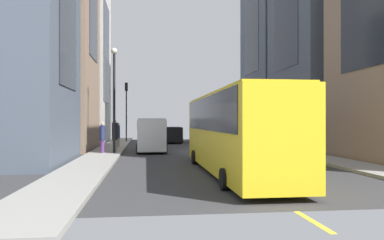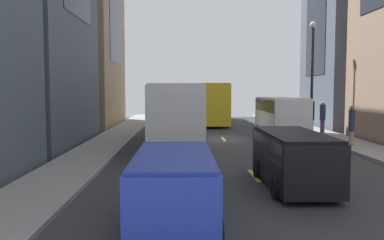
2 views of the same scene
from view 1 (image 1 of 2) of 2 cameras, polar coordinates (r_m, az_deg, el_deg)
name	(u,v)px [view 1 (image 1 of 2)]	position (r m, az deg, el deg)	size (l,w,h in m)	color
ground_plane	(196,152)	(29.95, 0.59, -4.72)	(39.97, 39.97, 0.00)	#333335
sidewalk_west	(280,150)	(31.57, 12.96, -4.35)	(2.37, 44.00, 0.15)	gray
sidewalk_east	(107,151)	(29.83, -12.51, -4.59)	(2.37, 44.00, 0.15)	gray
lane_stripe_0	(175,139)	(50.81, -2.52, -2.85)	(0.16, 2.00, 0.01)	yellow
lane_stripe_1	(183,144)	(40.36, -1.37, -3.54)	(0.16, 2.00, 0.01)	yellow
lane_stripe_2	(196,151)	(29.95, 0.59, -4.71)	(0.16, 2.00, 0.01)	yellow
lane_stripe_3	(223,168)	(19.64, 4.65, -7.10)	(0.16, 2.00, 0.01)	yellow
lane_stripe_4	(313,222)	(9.74, 17.59, -14.22)	(0.16, 2.00, 0.01)	yellow
building_east_0	(70,52)	(44.20, -17.67, 9.58)	(7.76, 10.95, 19.72)	beige
city_bus_white	(225,126)	(32.66, 5.00, -0.82)	(2.80, 11.17, 3.35)	silver
streetcar_yellow	(233,127)	(17.41, 6.05, -1.00)	(2.70, 13.04, 3.59)	yellow
delivery_van_white	(151,132)	(29.90, -6.08, -1.82)	(2.25, 5.82, 2.58)	white
car_black_0	(173,134)	(41.91, -2.84, -2.02)	(1.90, 4.58, 1.74)	black
car_blue_1	(201,133)	(45.93, 1.42, -1.91)	(1.92, 4.15, 1.68)	#2338AD
pedestrian_crossing_mid	(102,137)	(27.62, -13.20, -2.45)	(0.39, 0.39, 2.14)	#593372
pedestrian_walking_far	(118,134)	(33.72, -10.94, -2.07)	(0.31, 0.31, 2.08)	gray
pedestrian_waiting_curb	(115,135)	(27.76, -11.43, -2.21)	(0.40, 0.40, 2.34)	gray
traffic_light_near_corner	(126,101)	(42.99, -9.75, 2.81)	(0.32, 0.44, 6.49)	black
streetlamp_near	(114,89)	(27.71, -11.51, 4.56)	(0.44, 0.44, 7.41)	black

